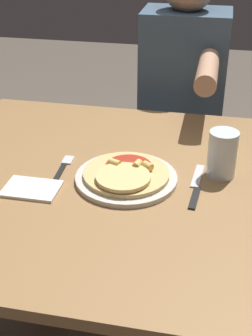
% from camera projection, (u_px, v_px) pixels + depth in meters
% --- Properties ---
extents(dining_table, '(1.17, 0.97, 0.73)m').
position_uv_depth(dining_table, '(128.00, 211.00, 1.30)').
color(dining_table, olive).
rests_on(dining_table, ground_plane).
extents(plate, '(0.27, 0.27, 0.01)m').
position_uv_depth(plate, '(126.00, 179.00, 1.24)').
color(plate, beige).
rests_on(plate, dining_table).
extents(pizza, '(0.23, 0.23, 0.04)m').
position_uv_depth(pizza, '(126.00, 174.00, 1.23)').
color(pizza, tan).
rests_on(pizza, plate).
extents(fork, '(0.03, 0.18, 0.00)m').
position_uv_depth(fork, '(62.00, 169.00, 1.30)').
color(fork, black).
rests_on(fork, dining_table).
extents(knife, '(0.03, 0.22, 0.00)m').
position_uv_depth(knife, '(196.00, 186.00, 1.22)').
color(knife, black).
rests_on(knife, dining_table).
extents(drinking_glass, '(0.08, 0.08, 0.13)m').
position_uv_depth(drinking_glass, '(222.00, 154.00, 1.24)').
color(drinking_glass, silver).
rests_on(drinking_glass, dining_table).
extents(napkin, '(0.14, 0.10, 0.01)m').
position_uv_depth(napkin, '(32.00, 189.00, 1.20)').
color(napkin, silver).
rests_on(napkin, dining_table).
extents(person_diner, '(0.33, 0.52, 1.21)m').
position_uv_depth(person_diner, '(183.00, 96.00, 1.86)').
color(person_diner, '#2D2D38').
rests_on(person_diner, ground_plane).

